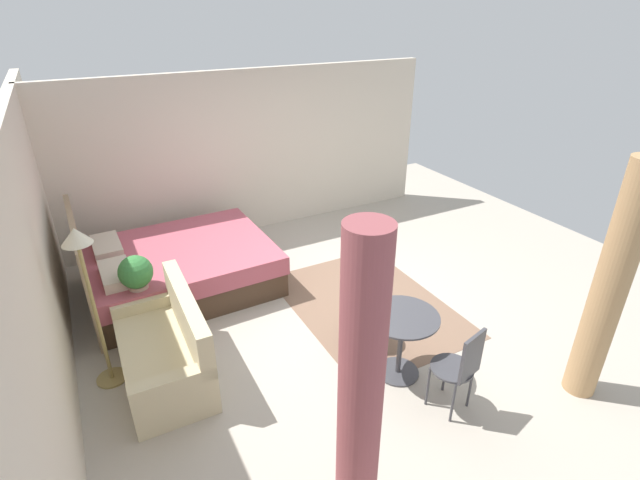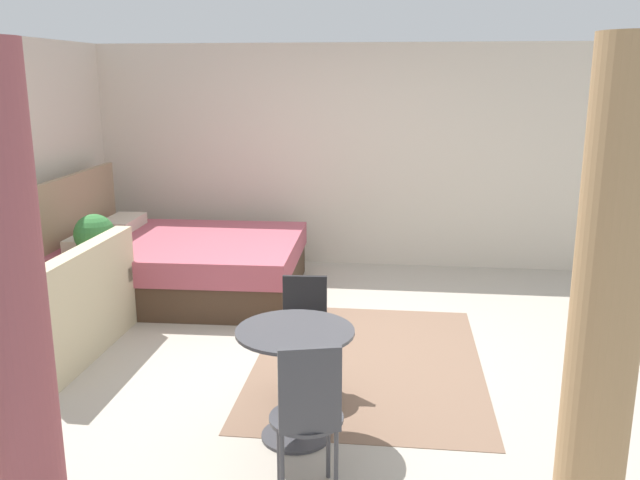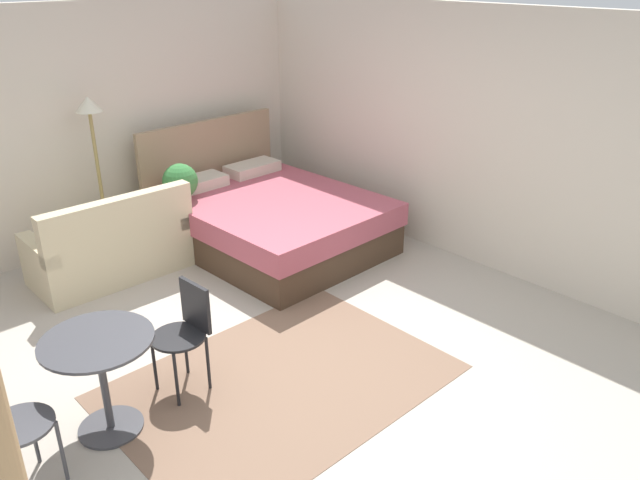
{
  "view_description": "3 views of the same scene",
  "coord_description": "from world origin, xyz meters",
  "views": [
    {
      "loc": [
        -4.25,
        2.46,
        3.36
      ],
      "look_at": [
        0.3,
        0.05,
        0.76
      ],
      "focal_mm": 26.62,
      "sensor_mm": 36.0,
      "label": 1
    },
    {
      "loc": [
        -5.0,
        -0.53,
        2.15
      ],
      "look_at": [
        0.08,
        0.06,
        0.89
      ],
      "focal_mm": 37.47,
      "sensor_mm": 36.0,
      "label": 2
    },
    {
      "loc": [
        -2.6,
        -3.3,
        2.84
      ],
      "look_at": [
        0.5,
        0.0,
        0.82
      ],
      "focal_mm": 35.12,
      "sensor_mm": 36.0,
      "label": 3
    }
  ],
  "objects": [
    {
      "name": "ground_plane",
      "position": [
        0.0,
        0.0,
        -0.01
      ],
      "size": [
        8.21,
        8.97,
        0.02
      ],
      "primitive_type": "cube",
      "color": "#B2A899"
    },
    {
      "name": "wall_back",
      "position": [
        0.0,
        2.98,
        1.25
      ],
      "size": [
        8.21,
        0.12,
        2.5
      ],
      "primitive_type": "cube",
      "color": "beige",
      "rests_on": "ground"
    },
    {
      "name": "wall_right",
      "position": [
        2.61,
        0.0,
        1.25
      ],
      "size": [
        0.12,
        5.97,
        2.5
      ],
      "primitive_type": "cube",
      "color": "beige",
      "rests_on": "ground"
    },
    {
      "name": "area_rug",
      "position": [
        -0.22,
        -0.34,
        0.0
      ],
      "size": [
        2.39,
        1.72,
        0.01
      ],
      "primitive_type": "cube",
      "color": "#7F604C",
      "rests_on": "ground"
    },
    {
      "name": "bed",
      "position": [
        1.27,
        1.62,
        0.31
      ],
      "size": [
        1.85,
        2.3,
        1.2
      ],
      "color": "#473323",
      "rests_on": "ground"
    },
    {
      "name": "couch",
      "position": [
        -0.31,
        2.08,
        0.29
      ],
      "size": [
        1.47,
        0.75,
        0.88
      ],
      "color": "beige",
      "rests_on": "ground"
    },
    {
      "name": "nightstand",
      "position": [
        0.65,
        2.2,
        0.24
      ],
      "size": [
        0.54,
        0.36,
        0.49
      ],
      "color": "#38281E",
      "rests_on": "ground"
    },
    {
      "name": "potted_plant",
      "position": [
        0.55,
        2.16,
        0.74
      ],
      "size": [
        0.36,
        0.36,
        0.46
      ],
      "color": "tan",
      "rests_on": "nightstand"
    },
    {
      "name": "floor_lamp",
      "position": [
        -0.1,
        2.61,
        1.26
      ],
      "size": [
        0.29,
        0.29,
        1.66
      ],
      "color": "#99844C",
      "rests_on": "ground"
    },
    {
      "name": "balcony_table",
      "position": [
        -1.36,
        0.04,
        0.49
      ],
      "size": [
        0.71,
        0.71,
        0.7
      ],
      "color": "#3F3F44",
      "rests_on": "ground"
    },
    {
      "name": "cafe_chair_near_window",
      "position": [
        -2.01,
        -0.12,
        0.53
      ],
      "size": [
        0.47,
        0.47,
        0.9
      ],
      "color": "#3F3F44",
      "rests_on": "ground"
    },
    {
      "name": "cafe_chair_near_couch",
      "position": [
        -0.71,
        0.08,
        0.49
      ],
      "size": [
        0.41,
        0.41,
        0.8
      ],
      "color": "black",
      "rests_on": "ground"
    }
  ]
}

